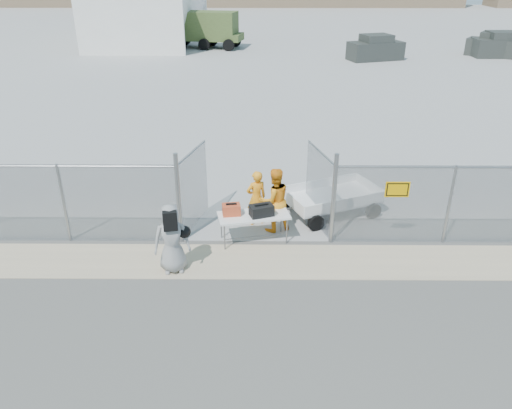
{
  "coord_description": "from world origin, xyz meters",
  "views": [
    {
      "loc": [
        0.09,
        -9.6,
        6.79
      ],
      "look_at": [
        0.0,
        2.0,
        1.1
      ],
      "focal_mm": 35.0,
      "sensor_mm": 36.0,
      "label": 1
    }
  ],
  "objects_px": {
    "security_worker_left": "(256,198)",
    "security_worker_right": "(274,200)",
    "visitor": "(172,239)",
    "utility_trailer": "(332,200)",
    "folding_table": "(254,228)"
  },
  "relations": [
    {
      "from": "security_worker_left",
      "to": "visitor",
      "type": "xyz_separation_m",
      "value": [
        -1.98,
        -2.4,
        0.07
      ]
    },
    {
      "from": "folding_table",
      "to": "visitor",
      "type": "distance_m",
      "value": 2.44
    },
    {
      "from": "security_worker_left",
      "to": "visitor",
      "type": "relative_size",
      "value": 0.92
    },
    {
      "from": "security_worker_right",
      "to": "visitor",
      "type": "relative_size",
      "value": 1.05
    },
    {
      "from": "folding_table",
      "to": "visitor",
      "type": "xyz_separation_m",
      "value": [
        -1.92,
        -1.43,
        0.48
      ]
    },
    {
      "from": "security_worker_left",
      "to": "security_worker_right",
      "type": "relative_size",
      "value": 0.88
    },
    {
      "from": "folding_table",
      "to": "security_worker_left",
      "type": "height_order",
      "value": "security_worker_left"
    },
    {
      "from": "utility_trailer",
      "to": "security_worker_right",
      "type": "bearing_deg",
      "value": -172.57
    },
    {
      "from": "security_worker_left",
      "to": "utility_trailer",
      "type": "height_order",
      "value": "security_worker_left"
    },
    {
      "from": "utility_trailer",
      "to": "visitor",
      "type": "bearing_deg",
      "value": -167.41
    },
    {
      "from": "folding_table",
      "to": "security_worker_left",
      "type": "xyz_separation_m",
      "value": [
        0.06,
        0.97,
        0.41
      ]
    },
    {
      "from": "security_worker_left",
      "to": "visitor",
      "type": "distance_m",
      "value": 3.11
    },
    {
      "from": "folding_table",
      "to": "security_worker_left",
      "type": "relative_size",
      "value": 1.15
    },
    {
      "from": "security_worker_left",
      "to": "security_worker_right",
      "type": "xyz_separation_m",
      "value": [
        0.5,
        -0.35,
        0.11
      ]
    },
    {
      "from": "security_worker_left",
      "to": "visitor",
      "type": "height_order",
      "value": "visitor"
    }
  ]
}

